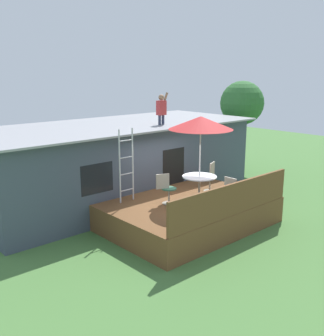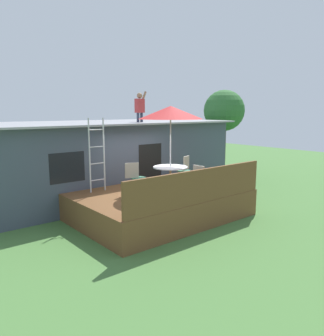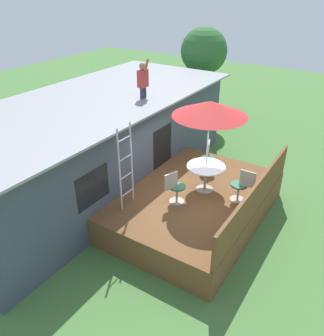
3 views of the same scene
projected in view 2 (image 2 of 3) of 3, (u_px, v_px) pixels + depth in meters
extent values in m
plane|color=#477538|center=(159.00, 217.00, 10.34)|extent=(40.00, 40.00, 0.00)
cube|color=#424C5B|center=(99.00, 160.00, 12.83)|extent=(10.00, 4.00, 2.73)
cube|color=#99999E|center=(98.00, 123.00, 12.60)|extent=(10.50, 4.50, 0.06)
cube|color=black|center=(67.00, 168.00, 9.93)|extent=(1.10, 0.03, 0.90)
cube|color=black|center=(150.00, 172.00, 11.96)|extent=(1.00, 0.03, 2.00)
cube|color=brown|center=(159.00, 204.00, 10.27)|extent=(4.94, 3.54, 0.80)
cube|color=brown|center=(200.00, 186.00, 8.82)|extent=(4.84, 0.08, 0.90)
cylinder|color=#A59E8C|center=(170.00, 190.00, 10.24)|extent=(0.48, 0.48, 0.03)
cylinder|color=#A59E8C|center=(170.00, 179.00, 10.18)|extent=(0.07, 0.07, 0.71)
cylinder|color=silver|center=(170.00, 167.00, 10.12)|extent=(1.04, 1.04, 0.03)
cylinder|color=silver|center=(170.00, 152.00, 10.04)|extent=(0.04, 0.04, 2.40)
cone|color=red|center=(171.00, 112.00, 9.84)|extent=(1.90, 1.90, 0.38)
cylinder|color=silver|center=(90.00, 156.00, 9.85)|extent=(0.04, 0.04, 2.20)
cylinder|color=silver|center=(104.00, 154.00, 10.16)|extent=(0.04, 0.04, 2.20)
cylinder|color=silver|center=(98.00, 180.00, 10.13)|extent=(0.48, 0.03, 0.03)
cylinder|color=silver|center=(97.00, 163.00, 10.05)|extent=(0.48, 0.03, 0.03)
cylinder|color=silver|center=(97.00, 147.00, 9.96)|extent=(0.48, 0.03, 0.03)
cylinder|color=silver|center=(96.00, 130.00, 9.88)|extent=(0.48, 0.03, 0.03)
cylinder|color=#33384C|center=(138.00, 117.00, 12.23)|extent=(0.10, 0.10, 0.34)
cylinder|color=#33384C|center=(142.00, 117.00, 12.33)|extent=(0.10, 0.10, 0.34)
cube|color=#B73333|center=(140.00, 106.00, 12.21)|extent=(0.32, 0.20, 0.50)
sphere|color=#997051|center=(140.00, 96.00, 12.15)|extent=(0.20, 0.20, 0.20)
cylinder|color=#997051|center=(144.00, 97.00, 12.28)|extent=(0.26, 0.08, 0.44)
cylinder|color=#A59E8C|center=(139.00, 193.00, 9.92)|extent=(0.40, 0.40, 0.02)
cylinder|color=#A59E8C|center=(139.00, 186.00, 9.88)|extent=(0.06, 0.06, 0.44)
cylinder|color=#33664C|center=(139.00, 178.00, 9.84)|extent=(0.44, 0.44, 0.04)
cube|color=#A59E8C|center=(132.00, 170.00, 9.74)|extent=(0.39, 0.18, 0.44)
cylinder|color=#A59E8C|center=(184.00, 184.00, 11.11)|extent=(0.40, 0.40, 0.02)
cylinder|color=#A59E8C|center=(184.00, 178.00, 11.07)|extent=(0.06, 0.06, 0.44)
cylinder|color=#33664C|center=(184.00, 171.00, 11.03)|extent=(0.44, 0.44, 0.04)
cube|color=#A59E8C|center=(186.00, 163.00, 11.17)|extent=(0.38, 0.19, 0.44)
cylinder|color=#A59E8C|center=(193.00, 196.00, 9.52)|extent=(0.40, 0.40, 0.02)
cylinder|color=#A59E8C|center=(193.00, 189.00, 9.49)|extent=(0.06, 0.06, 0.44)
cylinder|color=#33664C|center=(193.00, 181.00, 9.45)|extent=(0.44, 0.44, 0.04)
cube|color=#A59E8C|center=(199.00, 174.00, 9.26)|extent=(0.05, 0.40, 0.44)
cylinder|color=brown|center=(223.00, 147.00, 16.88)|extent=(0.26, 0.26, 2.80)
sphere|color=#2D662D|center=(224.00, 111.00, 16.57)|extent=(2.00, 2.00, 2.00)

